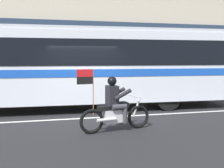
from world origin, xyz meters
The scene contains 6 objects.
ground_plane centered at (0.00, 0.00, 0.00)m, with size 60.00×60.00×0.00m, color black.
sidewalk_curb centered at (0.00, 5.10, 0.07)m, with size 28.00×3.80×0.15m, color #B7B2A8.
lane_center_stripe centered at (0.00, -0.60, 0.00)m, with size 26.60×0.14×0.01m, color silver.
office_building_facade centered at (0.00, 7.39, 5.29)m, with size 28.00×0.89×10.56m.
transit_bus centered at (-0.17, 1.19, 1.88)m, with size 12.93×3.06×3.22m.
motorcycle_with_rider centered at (0.63, -2.33, 0.67)m, with size 2.17×0.73×1.78m.
Camera 1 is at (-1.07, -9.23, 2.06)m, focal length 40.94 mm.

